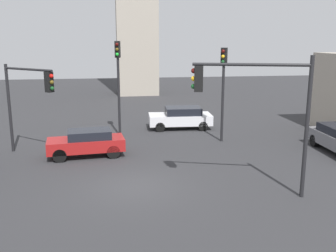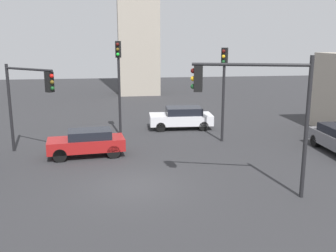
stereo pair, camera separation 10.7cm
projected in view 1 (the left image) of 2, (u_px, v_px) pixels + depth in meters
ground_plane at (134, 186)px, 16.11m from camera, size 95.18×95.18×0.00m
traffic_light_1 at (118, 72)px, 23.62m from camera, size 0.37×0.48×5.98m
traffic_light_2 at (29, 91)px, 19.51m from camera, size 2.84×2.55×4.80m
traffic_light_3 at (223, 77)px, 22.47m from camera, size 0.44×0.49×5.60m
traffic_light_4 at (254, 97)px, 14.46m from camera, size 4.31×1.50×5.49m
car_0 at (87, 142)px, 20.11m from camera, size 4.11×2.03×1.42m
car_4 at (181, 117)px, 26.48m from camera, size 4.39×2.15×1.50m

